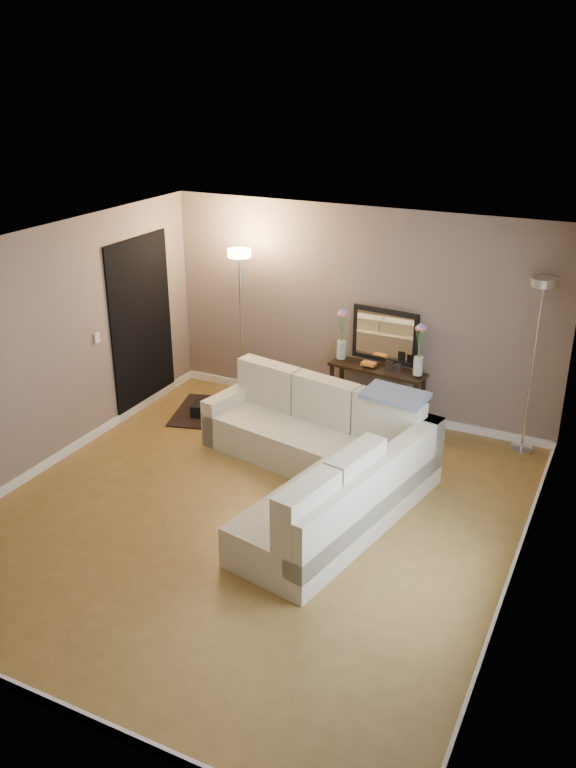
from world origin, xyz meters
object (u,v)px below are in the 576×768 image
at_px(sectional_sofa, 322,458).
at_px(floor_lamp_lit, 241,297).
at_px(floor_lamp_unlit, 538,332).
at_px(console_table, 371,391).

relative_size(sectional_sofa, floor_lamp_lit, 1.45).
height_order(floor_lamp_lit, floor_lamp_unlit, floor_lamp_unlit).
bearing_deg(sectional_sofa, floor_lamp_lit, 139.75).
height_order(sectional_sofa, floor_lamp_unlit, floor_lamp_unlit).
bearing_deg(floor_lamp_lit, floor_lamp_unlit, 3.95).
height_order(sectional_sofa, console_table, sectional_sofa).
distance_m(console_table, floor_lamp_lit, 1.99).
distance_m(console_table, floor_lamp_unlit, 2.11).
relative_size(sectional_sofa, floor_lamp_unlit, 1.45).
bearing_deg(floor_lamp_lit, sectional_sofa, -40.25).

